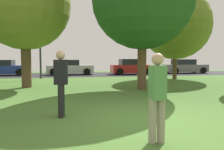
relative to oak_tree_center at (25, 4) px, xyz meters
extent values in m
plane|color=#47702D|center=(3.97, -6.97, -4.26)|extent=(44.00, 44.00, 0.00)
cube|color=#28282B|center=(3.97, 9.03, -4.25)|extent=(44.00, 6.40, 0.01)
cylinder|color=brown|center=(0.00, 0.00, -2.79)|extent=(0.50, 0.50, 2.93)
sphere|color=olive|center=(0.00, 0.00, 0.02)|extent=(4.66, 4.66, 4.66)
cylinder|color=brown|center=(9.96, 3.24, -3.05)|extent=(0.31, 0.31, 2.42)
sphere|color=olive|center=(9.96, 3.24, -0.23)|extent=(5.14, 5.14, 5.14)
cylinder|color=brown|center=(5.68, -1.79, -2.79)|extent=(0.43, 0.43, 2.94)
cylinder|color=black|center=(2.02, -6.29, -3.84)|extent=(0.14, 0.14, 0.84)
cylinder|color=black|center=(1.99, -6.45, -3.84)|extent=(0.14, 0.14, 0.84)
cube|color=black|center=(2.01, -6.37, -3.11)|extent=(0.35, 0.27, 0.63)
sphere|color=tan|center=(2.01, -6.37, -2.68)|extent=(0.23, 0.23, 0.23)
cylinder|color=gray|center=(3.64, -8.47, -3.87)|extent=(0.14, 0.14, 0.78)
cylinder|color=gray|center=(3.80, -8.47, -3.87)|extent=(0.14, 0.14, 0.78)
cube|color=#51894C|center=(3.72, -8.47, -3.18)|extent=(0.22, 0.32, 0.59)
sphere|color=tan|center=(3.72, -8.47, -2.78)|extent=(0.21, 0.21, 0.21)
cylinder|color=yellow|center=(6.05, -3.38, -4.24)|extent=(0.27, 0.27, 0.03)
cube|color=#233893|center=(-3.69, 9.35, -3.73)|extent=(4.40, 1.76, 0.75)
cube|color=black|center=(-3.91, 9.35, -3.10)|extent=(2.11, 1.55, 0.50)
cylinder|color=black|center=(-2.15, 10.23, -3.94)|extent=(0.64, 0.22, 0.64)
cylinder|color=black|center=(-2.15, 8.47, -3.94)|extent=(0.64, 0.22, 0.64)
cube|color=#B7B7BC|center=(2.26, 9.11, -3.73)|extent=(4.29, 1.73, 0.75)
cube|color=black|center=(2.05, 9.11, -3.10)|extent=(2.06, 1.52, 0.51)
cylinder|color=black|center=(3.76, 9.97, -3.94)|extent=(0.64, 0.22, 0.64)
cylinder|color=black|center=(3.76, 8.24, -3.94)|extent=(0.64, 0.22, 0.64)
cylinder|color=black|center=(0.76, 9.97, -3.94)|extent=(0.64, 0.22, 0.64)
cylinder|color=black|center=(0.76, 8.24, -3.94)|extent=(0.64, 0.22, 0.64)
cube|color=#B21E1E|center=(8.21, 8.76, -3.73)|extent=(4.03, 1.83, 0.76)
cube|color=black|center=(8.01, 8.76, -3.06)|extent=(1.93, 1.61, 0.58)
cylinder|color=black|center=(9.62, 9.68, -3.94)|extent=(0.64, 0.22, 0.64)
cylinder|color=black|center=(9.62, 7.85, -3.94)|extent=(0.64, 0.22, 0.64)
cylinder|color=black|center=(6.80, 9.68, -3.94)|extent=(0.64, 0.22, 0.64)
cylinder|color=black|center=(6.80, 7.85, -3.94)|extent=(0.64, 0.22, 0.64)
cube|color=slate|center=(14.16, 9.19, -3.73)|extent=(4.41, 1.71, 0.76)
cube|color=black|center=(13.94, 9.19, -3.07)|extent=(2.12, 1.51, 0.54)
cylinder|color=black|center=(15.70, 10.04, -3.94)|extent=(0.64, 0.22, 0.64)
cylinder|color=black|center=(15.70, 8.33, -3.94)|extent=(0.64, 0.22, 0.64)
cylinder|color=black|center=(12.62, 10.04, -3.94)|extent=(0.64, 0.22, 0.64)
cylinder|color=black|center=(12.62, 8.33, -3.94)|extent=(0.64, 0.22, 0.64)
cylinder|color=#2D2D33|center=(0.05, 5.23, -2.01)|extent=(0.14, 0.14, 4.50)
camera|label=1|loc=(2.24, -12.04, -2.78)|focal=35.20mm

